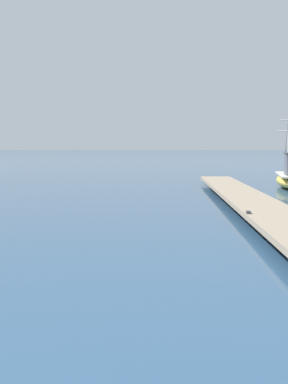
% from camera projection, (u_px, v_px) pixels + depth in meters
% --- Properties ---
extents(floating_dock, '(2.46, 23.71, 0.53)m').
position_uv_depth(floating_dock, '(248.00, 199.00, 18.70)').
color(floating_dock, gray).
rests_on(floating_dock, ground).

